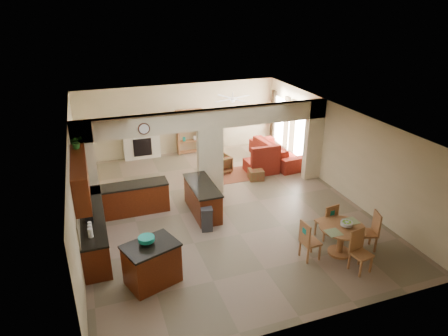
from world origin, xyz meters
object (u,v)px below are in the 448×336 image
object	(u,v)px
kitchen_island	(152,264)
sofa	(278,151)
armchair	(220,164)
dining_table	(341,236)

from	to	relation	value
kitchen_island	sofa	xyz separation A→B (m)	(5.86, 5.57, -0.10)
kitchen_island	armchair	world-z (taller)	kitchen_island
sofa	armchair	xyz separation A→B (m)	(-2.45, -0.29, -0.08)
kitchen_island	sofa	bearing A→B (deg)	24.06
sofa	armchair	bearing A→B (deg)	91.15
dining_table	armchair	xyz separation A→B (m)	(-1.17, 5.73, -0.19)
sofa	armchair	size ratio (longest dim) A/B	3.89
kitchen_island	dining_table	size ratio (longest dim) A/B	1.20
kitchen_island	dining_table	xyz separation A→B (m)	(4.57, -0.45, 0.01)
kitchen_island	armchair	distance (m)	6.28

